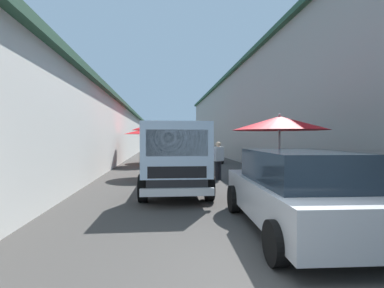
{
  "coord_description": "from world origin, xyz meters",
  "views": [
    {
      "loc": [
        -2.82,
        1.34,
        1.68
      ],
      "look_at": [
        12.9,
        -0.36,
        1.32
      ],
      "focal_mm": 26.33,
      "sensor_mm": 36.0,
      "label": 1
    }
  ],
  "objects_px": {
    "fruit_stall_far_left": "(156,134)",
    "plastic_stool": "(252,163)",
    "delivery_truck": "(176,160)",
    "parked_scooter": "(219,156)",
    "fruit_stall_near_right": "(157,137)",
    "fruit_stall_far_right": "(280,134)",
    "fruit_stall_mid_lane": "(145,137)",
    "hatchback_car": "(297,190)",
    "vendor_by_crates": "(218,158)"
  },
  "relations": [
    {
      "from": "fruit_stall_far_left",
      "to": "plastic_stool",
      "type": "xyz_separation_m",
      "value": [
        1.78,
        -4.95,
        -1.49
      ]
    },
    {
      "from": "delivery_truck",
      "to": "parked_scooter",
      "type": "height_order",
      "value": "delivery_truck"
    },
    {
      "from": "fruit_stall_near_right",
      "to": "fruit_stall_far_right",
      "type": "xyz_separation_m",
      "value": [
        -12.51,
        -3.35,
        0.08
      ]
    },
    {
      "from": "fruit_stall_near_right",
      "to": "fruit_stall_mid_lane",
      "type": "xyz_separation_m",
      "value": [
        -2.1,
        0.69,
        0.01
      ]
    },
    {
      "from": "fruit_stall_mid_lane",
      "to": "parked_scooter",
      "type": "relative_size",
      "value": 1.47
    },
    {
      "from": "parked_scooter",
      "to": "fruit_stall_far_left",
      "type": "bearing_deg",
      "value": 144.99
    },
    {
      "from": "fruit_stall_near_right",
      "to": "hatchback_car",
      "type": "distance_m",
      "value": 14.96
    },
    {
      "from": "fruit_stall_far_right",
      "to": "parked_scooter",
      "type": "xyz_separation_m",
      "value": [
        11.26,
        -0.7,
        -1.32
      ]
    },
    {
      "from": "fruit_stall_far_right",
      "to": "hatchback_car",
      "type": "xyz_separation_m",
      "value": [
        -2.17,
        0.62,
        -1.03
      ]
    },
    {
      "from": "vendor_by_crates",
      "to": "hatchback_car",
      "type": "bearing_deg",
      "value": -178.38
    },
    {
      "from": "fruit_stall_near_right",
      "to": "fruit_stall_far_left",
      "type": "height_order",
      "value": "fruit_stall_far_left"
    },
    {
      "from": "hatchback_car",
      "to": "plastic_stool",
      "type": "relative_size",
      "value": 9.16
    },
    {
      "from": "fruit_stall_mid_lane",
      "to": "parked_scooter",
      "type": "distance_m",
      "value": 4.98
    },
    {
      "from": "fruit_stall_far_left",
      "to": "vendor_by_crates",
      "type": "height_order",
      "value": "fruit_stall_far_left"
    },
    {
      "from": "hatchback_car",
      "to": "fruit_stall_far_right",
      "type": "bearing_deg",
      "value": -15.99
    },
    {
      "from": "fruit_stall_far_left",
      "to": "parked_scooter",
      "type": "xyz_separation_m",
      "value": [
        5.69,
        -3.99,
        -1.37
      ]
    },
    {
      "from": "hatchback_car",
      "to": "plastic_stool",
      "type": "distance_m",
      "value": 9.81
    },
    {
      "from": "fruit_stall_near_right",
      "to": "parked_scooter",
      "type": "relative_size",
      "value": 1.55
    },
    {
      "from": "fruit_stall_far_right",
      "to": "plastic_stool",
      "type": "relative_size",
      "value": 5.58
    },
    {
      "from": "fruit_stall_near_right",
      "to": "fruit_stall_far_right",
      "type": "bearing_deg",
      "value": -165.0
    },
    {
      "from": "delivery_truck",
      "to": "fruit_stall_near_right",
      "type": "bearing_deg",
      "value": 3.61
    },
    {
      "from": "fruit_stall_mid_lane",
      "to": "vendor_by_crates",
      "type": "distance_m",
      "value": 7.18
    },
    {
      "from": "fruit_stall_far_left",
      "to": "hatchback_car",
      "type": "bearing_deg",
      "value": -161.02
    },
    {
      "from": "fruit_stall_far_left",
      "to": "delivery_truck",
      "type": "distance_m",
      "value": 4.55
    },
    {
      "from": "vendor_by_crates",
      "to": "delivery_truck",
      "type": "bearing_deg",
      "value": 147.74
    },
    {
      "from": "fruit_stall_near_right",
      "to": "vendor_by_crates",
      "type": "bearing_deg",
      "value": -163.21
    },
    {
      "from": "parked_scooter",
      "to": "vendor_by_crates",
      "type": "bearing_deg",
      "value": 168.27
    },
    {
      "from": "fruit_stall_far_right",
      "to": "vendor_by_crates",
      "type": "distance_m",
      "value": 4.22
    },
    {
      "from": "fruit_stall_far_right",
      "to": "plastic_stool",
      "type": "distance_m",
      "value": 7.68
    },
    {
      "from": "vendor_by_crates",
      "to": "plastic_stool",
      "type": "xyz_separation_m",
      "value": [
        3.31,
        -2.46,
        -0.54
      ]
    },
    {
      "from": "fruit_stall_far_right",
      "to": "fruit_stall_mid_lane",
      "type": "bearing_deg",
      "value": 21.23
    },
    {
      "from": "fruit_stall_far_right",
      "to": "fruit_stall_mid_lane",
      "type": "xyz_separation_m",
      "value": [
        10.4,
        4.04,
        -0.07
      ]
    },
    {
      "from": "fruit_stall_far_left",
      "to": "hatchback_car",
      "type": "xyz_separation_m",
      "value": [
        -7.74,
        -2.66,
        -1.08
      ]
    },
    {
      "from": "delivery_truck",
      "to": "vendor_by_crates",
      "type": "xyz_separation_m",
      "value": [
        2.91,
        -1.83,
        -0.18
      ]
    },
    {
      "from": "fruit_stall_far_left",
      "to": "fruit_stall_mid_lane",
      "type": "relative_size",
      "value": 0.99
    },
    {
      "from": "fruit_stall_near_right",
      "to": "fruit_stall_far_left",
      "type": "bearing_deg",
      "value": -179.47
    },
    {
      "from": "fruit_stall_near_right",
      "to": "vendor_by_crates",
      "type": "relative_size",
      "value": 1.72
    },
    {
      "from": "fruit_stall_mid_lane",
      "to": "hatchback_car",
      "type": "height_order",
      "value": "fruit_stall_mid_lane"
    },
    {
      "from": "parked_scooter",
      "to": "delivery_truck",
      "type": "bearing_deg",
      "value": 161.77
    },
    {
      "from": "parked_scooter",
      "to": "plastic_stool",
      "type": "bearing_deg",
      "value": -166.11
    },
    {
      "from": "fruit_stall_far_left",
      "to": "parked_scooter",
      "type": "height_order",
      "value": "fruit_stall_far_left"
    },
    {
      "from": "hatchback_car",
      "to": "vendor_by_crates",
      "type": "xyz_separation_m",
      "value": [
        6.22,
        0.18,
        0.13
      ]
    },
    {
      "from": "fruit_stall_far_right",
      "to": "fruit_stall_far_left",
      "type": "distance_m",
      "value": 6.47
    },
    {
      "from": "plastic_stool",
      "to": "vendor_by_crates",
      "type": "bearing_deg",
      "value": 143.32
    },
    {
      "from": "fruit_stall_far_right",
      "to": "hatchback_car",
      "type": "height_order",
      "value": "fruit_stall_far_right"
    },
    {
      "from": "delivery_truck",
      "to": "parked_scooter",
      "type": "xyz_separation_m",
      "value": [
        10.12,
        -3.33,
        -0.59
      ]
    },
    {
      "from": "fruit_stall_mid_lane",
      "to": "delivery_truck",
      "type": "bearing_deg",
      "value": -171.36
    },
    {
      "from": "fruit_stall_near_right",
      "to": "fruit_stall_far_left",
      "type": "distance_m",
      "value": 6.94
    },
    {
      "from": "fruit_stall_far_right",
      "to": "hatchback_car",
      "type": "distance_m",
      "value": 2.48
    },
    {
      "from": "delivery_truck",
      "to": "plastic_stool",
      "type": "bearing_deg",
      "value": -34.67
    }
  ]
}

